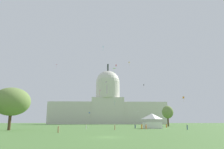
{
  "coord_description": "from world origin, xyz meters",
  "views": [
    {
      "loc": [
        -0.65,
        -36.17,
        2.48
      ],
      "look_at": [
        4.63,
        93.44,
        31.34
      ],
      "focal_mm": 34.14,
      "sensor_mm": 36.0,
      "label": 1
    }
  ],
  "objects_px": {
    "tree_west_near": "(12,102)",
    "kite_orange_low": "(183,98)",
    "kite_white_low": "(138,111)",
    "person_denim_edge_west": "(187,127)",
    "kite_violet_low": "(107,83)",
    "kite_pink_high": "(57,65)",
    "kite_gold_high": "(129,62)",
    "kite_yellow_low": "(79,103)",
    "person_orange_front_center": "(146,127)",
    "person_orange_back_right": "(166,126)",
    "capitol_building": "(108,105)",
    "kite_green_mid": "(115,102)",
    "person_tan_deep_crowd": "(115,127)",
    "kite_magenta_mid": "(100,91)",
    "kite_black_mid": "(144,85)",
    "kite_lime_high": "(114,69)",
    "event_tent": "(152,121)",
    "tree_east_near": "(168,112)",
    "kite_cyan_high": "(103,47)",
    "person_orange_mid_center": "(142,127)",
    "person_tan_front_left": "(58,129)",
    "person_navy_mid_right": "(135,126)",
    "person_white_lawn_far_right": "(86,127)",
    "kite_blue_low": "(89,113)",
    "kite_red_high": "(116,65)"
  },
  "relations": [
    {
      "from": "tree_east_near",
      "to": "kite_red_high",
      "type": "bearing_deg",
      "value": 129.29
    },
    {
      "from": "event_tent",
      "to": "tree_east_near",
      "type": "distance_m",
      "value": 38.34
    },
    {
      "from": "kite_violet_low",
      "to": "person_orange_mid_center",
      "type": "bearing_deg",
      "value": -92.92
    },
    {
      "from": "person_orange_back_right",
      "to": "kite_black_mid",
      "type": "relative_size",
      "value": 0.64
    },
    {
      "from": "kite_yellow_low",
      "to": "kite_white_low",
      "type": "bearing_deg",
      "value": -56.72
    },
    {
      "from": "person_orange_back_right",
      "to": "kite_green_mid",
      "type": "distance_m",
      "value": 89.61
    },
    {
      "from": "person_white_lawn_far_right",
      "to": "person_denim_edge_west",
      "type": "distance_m",
      "value": 33.95
    },
    {
      "from": "kite_violet_low",
      "to": "kite_pink_high",
      "type": "bearing_deg",
      "value": -4.6
    },
    {
      "from": "kite_green_mid",
      "to": "kite_black_mid",
      "type": "height_order",
      "value": "kite_black_mid"
    },
    {
      "from": "person_orange_front_center",
      "to": "person_orange_back_right",
      "type": "bearing_deg",
      "value": -1.86
    },
    {
      "from": "tree_east_near",
      "to": "kite_red_high",
      "type": "height_order",
      "value": "kite_red_high"
    },
    {
      "from": "capitol_building",
      "to": "kite_gold_high",
      "type": "xyz_separation_m",
      "value": [
        20.32,
        -28.35,
        40.04
      ]
    },
    {
      "from": "person_tan_front_left",
      "to": "kite_pink_high",
      "type": "distance_m",
      "value": 118.99
    },
    {
      "from": "kite_white_low",
      "to": "kite_lime_high",
      "type": "bearing_deg",
      "value": -20.6
    },
    {
      "from": "event_tent",
      "to": "person_denim_edge_west",
      "type": "bearing_deg",
      "value": -59.78
    },
    {
      "from": "person_orange_back_right",
      "to": "kite_magenta_mid",
      "type": "bearing_deg",
      "value": -122.06
    },
    {
      "from": "kite_black_mid",
      "to": "kite_lime_high",
      "type": "xyz_separation_m",
      "value": [
        -25.09,
        -33.26,
        4.38
      ]
    },
    {
      "from": "capitol_building",
      "to": "kite_yellow_low",
      "type": "bearing_deg",
      "value": -106.09
    },
    {
      "from": "kite_white_low",
      "to": "person_denim_edge_west",
      "type": "bearing_deg",
      "value": -1.14
    },
    {
      "from": "person_orange_mid_center",
      "to": "kite_blue_low",
      "type": "bearing_deg",
      "value": 177.3
    },
    {
      "from": "person_orange_mid_center",
      "to": "person_orange_front_center",
      "type": "bearing_deg",
      "value": 89.86
    },
    {
      "from": "capitol_building",
      "to": "kite_orange_low",
      "type": "relative_size",
      "value": 49.31
    },
    {
      "from": "person_orange_mid_center",
      "to": "kite_red_high",
      "type": "distance_m",
      "value": 84.4
    },
    {
      "from": "person_navy_mid_right",
      "to": "kite_red_high",
      "type": "height_order",
      "value": "kite_red_high"
    },
    {
      "from": "kite_violet_low",
      "to": "kite_green_mid",
      "type": "bearing_deg",
      "value": -31.39
    },
    {
      "from": "kite_gold_high",
      "to": "kite_red_high",
      "type": "bearing_deg",
      "value": 167.14
    },
    {
      "from": "kite_gold_high",
      "to": "kite_yellow_low",
      "type": "relative_size",
      "value": 2.36
    },
    {
      "from": "person_tan_deep_crowd",
      "to": "kite_violet_low",
      "type": "height_order",
      "value": "kite_violet_low"
    },
    {
      "from": "person_orange_back_right",
      "to": "kite_white_low",
      "type": "distance_m",
      "value": 98.15
    },
    {
      "from": "person_orange_mid_center",
      "to": "kite_violet_low",
      "type": "relative_size",
      "value": 0.47
    },
    {
      "from": "person_white_lawn_far_right",
      "to": "capitol_building",
      "type": "bearing_deg",
      "value": 48.63
    },
    {
      "from": "person_orange_front_center",
      "to": "kite_magenta_mid",
      "type": "relative_size",
      "value": 0.44
    },
    {
      "from": "person_navy_mid_right",
      "to": "kite_green_mid",
      "type": "distance_m",
      "value": 97.86
    },
    {
      "from": "kite_red_high",
      "to": "kite_blue_low",
      "type": "distance_m",
      "value": 69.23
    },
    {
      "from": "kite_green_mid",
      "to": "person_tan_deep_crowd",
      "type": "bearing_deg",
      "value": 90.53
    },
    {
      "from": "kite_cyan_high",
      "to": "kite_orange_low",
      "type": "bearing_deg",
      "value": -134.24
    },
    {
      "from": "capitol_building",
      "to": "kite_green_mid",
      "type": "height_order",
      "value": "capitol_building"
    },
    {
      "from": "kite_violet_low",
      "to": "kite_green_mid",
      "type": "height_order",
      "value": "kite_green_mid"
    },
    {
      "from": "person_tan_front_left",
      "to": "kite_yellow_low",
      "type": "bearing_deg",
      "value": 133.61
    },
    {
      "from": "kite_violet_low",
      "to": "kite_lime_high",
      "type": "xyz_separation_m",
      "value": [
        5.11,
        60.4,
        19.91
      ]
    },
    {
      "from": "event_tent",
      "to": "kite_pink_high",
      "type": "relative_size",
      "value": 3.34
    },
    {
      "from": "person_tan_front_left",
      "to": "kite_violet_low",
      "type": "xyz_separation_m",
      "value": [
        11.75,
        17.49,
        14.21
      ]
    },
    {
      "from": "person_denim_edge_west",
      "to": "kite_white_low",
      "type": "bearing_deg",
      "value": 15.02
    },
    {
      "from": "event_tent",
      "to": "kite_magenta_mid",
      "type": "relative_size",
      "value": 1.63
    },
    {
      "from": "person_orange_front_center",
      "to": "kite_lime_high",
      "type": "xyz_separation_m",
      "value": [
        -8.39,
        54.65,
        34.01
      ]
    },
    {
      "from": "person_orange_mid_center",
      "to": "kite_pink_high",
      "type": "bearing_deg",
      "value": -163.94
    },
    {
      "from": "tree_west_near",
      "to": "kite_blue_low",
      "type": "height_order",
      "value": "tree_west_near"
    },
    {
      "from": "tree_west_near",
      "to": "kite_orange_low",
      "type": "relative_size",
      "value": 5.34
    },
    {
      "from": "event_tent",
      "to": "person_denim_edge_west",
      "type": "height_order",
      "value": "event_tent"
    },
    {
      "from": "tree_east_near",
      "to": "kite_yellow_low",
      "type": "relative_size",
      "value": 6.02
    }
  ]
}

